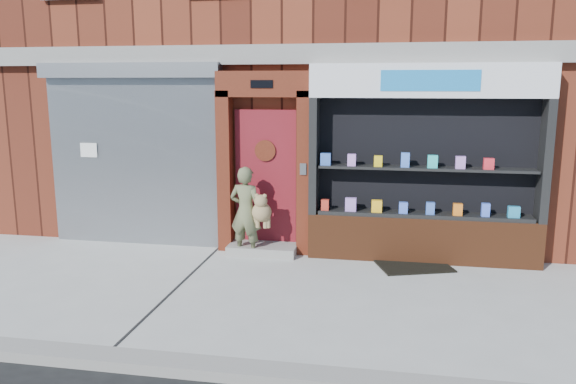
# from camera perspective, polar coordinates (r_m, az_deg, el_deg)

# --- Properties ---
(ground) EXTENTS (80.00, 80.00, 0.00)m
(ground) POSITION_cam_1_polar(r_m,az_deg,el_deg) (7.43, 0.21, -10.39)
(ground) COLOR #9E9E99
(ground) RESTS_ON ground
(curb) EXTENTS (60.00, 0.30, 0.12)m
(curb) POSITION_cam_1_polar(r_m,az_deg,el_deg) (5.50, -3.91, -17.83)
(curb) COLOR gray
(curb) RESTS_ON ground
(building) EXTENTS (12.00, 8.16, 8.00)m
(building) POSITION_cam_1_polar(r_m,az_deg,el_deg) (12.93, 5.09, 16.65)
(building) COLOR #4B1C11
(building) RESTS_ON ground
(shutter_bay) EXTENTS (3.10, 0.30, 3.04)m
(shutter_bay) POSITION_cam_1_polar(r_m,az_deg,el_deg) (9.76, -15.39, 4.76)
(shutter_bay) COLOR gray
(shutter_bay) RESTS_ON ground
(red_door_bay) EXTENTS (1.52, 0.58, 2.90)m
(red_door_bay) POSITION_cam_1_polar(r_m,az_deg,el_deg) (8.98, -2.41, 2.96)
(red_door_bay) COLOR #4A180C
(red_door_bay) RESTS_ON ground
(pharmacy_bay) EXTENTS (3.50, 0.41, 3.00)m
(pharmacy_bay) POSITION_cam_1_polar(r_m,az_deg,el_deg) (8.75, 13.70, 1.88)
(pharmacy_bay) COLOR #5E2D16
(pharmacy_bay) RESTS_ON ground
(woman) EXTENTS (0.71, 0.42, 1.44)m
(woman) POSITION_cam_1_polar(r_m,az_deg,el_deg) (8.86, -4.09, -1.99)
(woman) COLOR #5C613F
(woman) RESTS_ON ground
(doormat) EXTENTS (1.23, 1.04, 0.03)m
(doormat) POSITION_cam_1_polar(r_m,az_deg,el_deg) (8.72, 12.64, -7.31)
(doormat) COLOR black
(doormat) RESTS_ON ground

